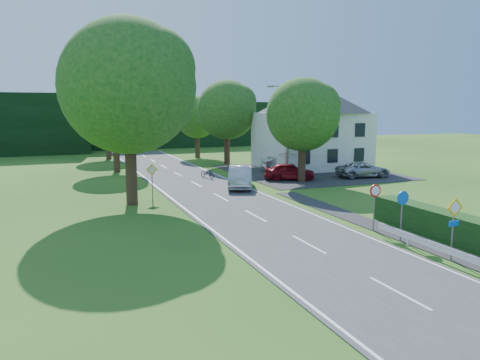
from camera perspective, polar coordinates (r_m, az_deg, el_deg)
name	(u,v)px	position (r m, az deg, el deg)	size (l,w,h in m)	color
road	(242,209)	(28.48, 0.30, -3.57)	(7.00, 80.00, 0.04)	#3A3A3D
parking_pad	(308,172)	(45.21, 8.32, 0.97)	(14.00, 16.00, 0.04)	#27272A
line_edge_left	(191,213)	(27.46, -6.02, -4.04)	(0.12, 80.00, 0.01)	white
line_edge_right	(290,205)	(29.81, 6.12, -3.01)	(0.12, 80.00, 0.01)	white
line_centre	(242,209)	(28.47, 0.30, -3.52)	(0.12, 80.00, 0.01)	white
tree_main	(129,113)	(30.13, -13.37, 7.99)	(9.40, 9.40, 11.64)	#154615
tree_left_far	(115,127)	(46.17, -14.96, 6.25)	(7.00, 7.00, 8.58)	#154615
tree_right_far	(227,122)	(50.89, -1.61, 7.04)	(7.40, 7.40, 9.09)	#154615
tree_left_back	(107,125)	(58.15, -15.85, 6.43)	(6.60, 6.60, 8.07)	#154615
tree_right_back	(197,127)	(58.21, -5.24, 6.48)	(6.20, 6.20, 7.56)	#154615
tree_right_mid	(303,130)	(38.76, 7.63, 6.03)	(7.00, 7.00, 8.58)	#154615
treeline_right	(181,124)	(74.17, -7.25, 6.73)	(30.00, 5.00, 7.00)	black
house_white	(312,125)	(48.42, 8.73, 6.69)	(10.60, 8.40, 8.60)	silver
streetlight	(287,127)	(40.31, 5.70, 6.41)	(2.03, 0.18, 8.00)	slate
sign_priority_right	(454,217)	(20.59, 24.64, -4.16)	(0.78, 0.09, 2.59)	slate
sign_roundabout	(402,206)	(22.73, 19.18, -3.00)	(0.64, 0.08, 2.37)	slate
sign_speed_limit	(375,196)	(24.22, 16.13, -1.91)	(0.64, 0.11, 2.37)	slate
sign_priority_left	(152,175)	(31.66, -10.68, 0.66)	(0.78, 0.09, 2.44)	slate
moving_car	(240,177)	(35.76, 0.03, 0.35)	(1.74, 4.98, 1.64)	#ACACB1
motorcycle	(207,173)	(40.79, -4.00, 0.86)	(0.60, 1.73, 0.91)	black
parked_car_red	(289,171)	(39.96, 6.04, 1.07)	(1.73, 4.29, 1.46)	maroon
parked_car_silver_a	(286,163)	(45.51, 5.60, 2.08)	(1.64, 4.70, 1.55)	#B7B6BB
parked_car_silver_b	(363,170)	(42.69, 14.80, 1.22)	(2.19, 4.74, 1.32)	#A5A6AC
parasol	(286,164)	(42.38, 5.67, 1.97)	(2.32, 2.36, 2.13)	#A9140D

